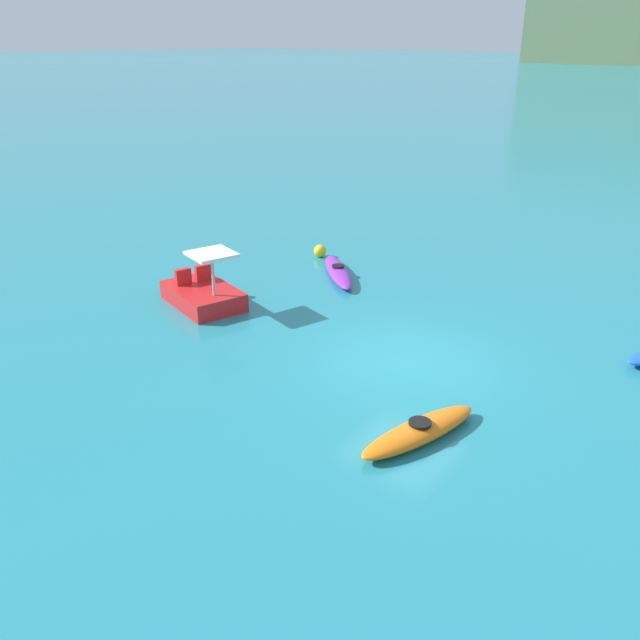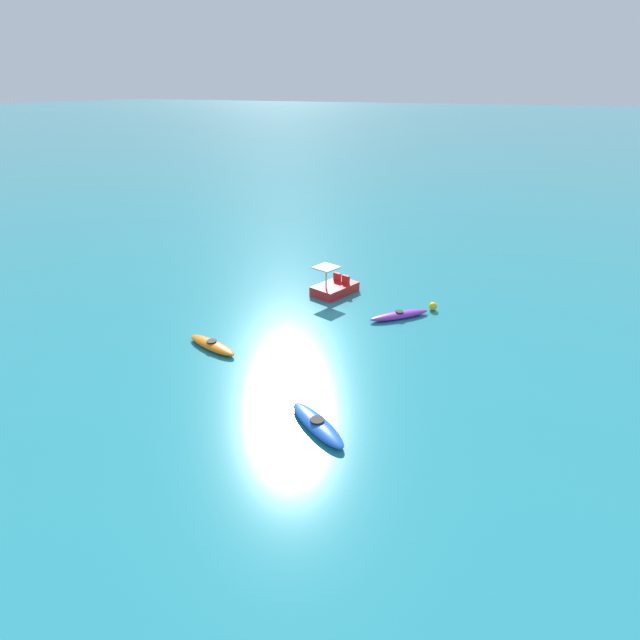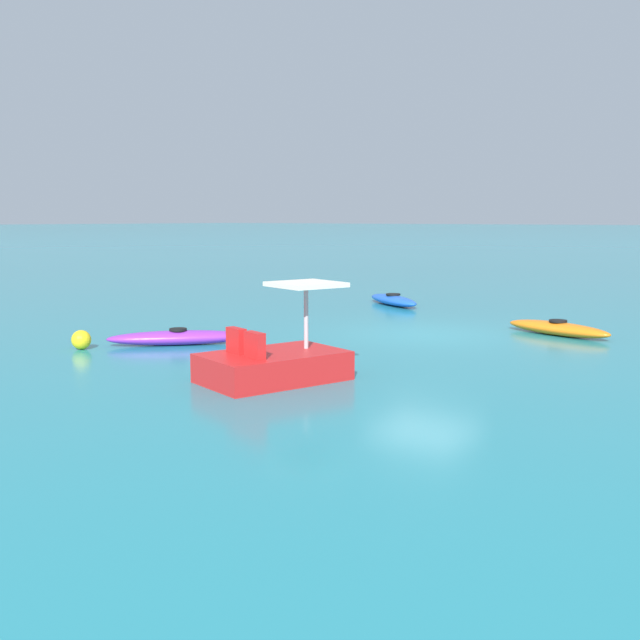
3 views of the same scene
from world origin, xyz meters
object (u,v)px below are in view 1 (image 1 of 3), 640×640
at_px(pedal_boat_red, 203,293).
at_px(buoy_yellow, 320,251).
at_px(kayak_purple, 338,272).
at_px(kayak_orange, 419,431).

bearing_deg(pedal_boat_red, buoy_yellow, 91.61).
distance_m(pedal_boat_red, buoy_yellow, 5.35).
height_order(kayak_purple, buoy_yellow, buoy_yellow).
distance_m(kayak_orange, buoy_yellow, 11.01).
height_order(kayak_purple, pedal_boat_red, pedal_boat_red).
bearing_deg(kayak_purple, buoy_yellow, 144.11).
xyz_separation_m(pedal_boat_red, buoy_yellow, (-0.15, 5.35, -0.13)).
bearing_deg(pedal_boat_red, kayak_purple, 69.93).
relative_size(pedal_boat_red, buoy_yellow, 6.53).
relative_size(kayak_purple, kayak_orange, 0.94).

